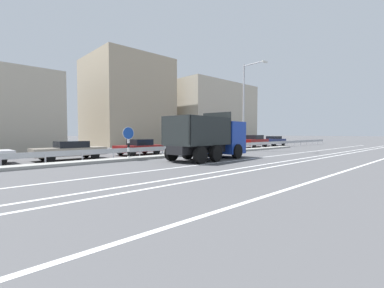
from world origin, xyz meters
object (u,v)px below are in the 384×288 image
(median_road_sign, at_px, (128,142))
(street_lamp_1, at_px, (245,103))
(parked_car_6, at_px, (226,142))
(dump_truck, at_px, (215,140))
(parked_car_5, at_px, (191,144))
(parked_car_8, at_px, (273,141))
(parked_car_4, at_px, (139,147))
(parked_car_7, at_px, (254,141))
(parked_car_3, at_px, (70,150))

(median_road_sign, bearing_deg, street_lamp_1, -0.93)
(street_lamp_1, xyz_separation_m, parked_car_6, (1.28, 3.58, -4.14))
(dump_truck, bearing_deg, street_lamp_1, 104.85)
(parked_car_5, distance_m, parked_car_8, 16.77)
(parked_car_4, height_order, parked_car_5, parked_car_5)
(street_lamp_1, relative_size, parked_car_4, 2.20)
(parked_car_5, height_order, parked_car_7, parked_car_5)
(median_road_sign, distance_m, parked_car_6, 14.77)
(median_road_sign, distance_m, parked_car_4, 4.37)
(dump_truck, xyz_separation_m, median_road_sign, (-5.13, 3.19, -0.09))
(dump_truck, bearing_deg, median_road_sign, -127.58)
(street_lamp_1, distance_m, parked_car_6, 5.62)
(parked_car_3, relative_size, parked_car_8, 1.20)
(dump_truck, distance_m, parked_car_5, 6.95)
(parked_car_7, xyz_separation_m, parked_car_8, (5.10, 0.15, -0.06))
(parked_car_6, distance_m, parked_car_7, 5.74)
(dump_truck, distance_m, parked_car_6, 11.35)
(street_lamp_1, distance_m, parked_car_5, 6.95)
(parked_car_6, bearing_deg, parked_car_8, -91.33)
(dump_truck, relative_size, parked_car_8, 1.72)
(parked_car_8, bearing_deg, street_lamp_1, 109.15)
(street_lamp_1, distance_m, parked_car_8, 13.32)
(parked_car_5, bearing_deg, parked_car_3, 85.41)
(median_road_sign, xyz_separation_m, parked_car_3, (-2.77, 3.07, -0.56))
(dump_truck, distance_m, parked_car_7, 16.32)
(parked_car_7, bearing_deg, parked_car_8, -92.73)
(median_road_sign, bearing_deg, parked_car_6, 13.18)
(street_lamp_1, bearing_deg, median_road_sign, 179.07)
(dump_truck, bearing_deg, parked_car_4, -166.12)
(parked_car_5, bearing_deg, street_lamp_1, -127.41)
(parked_car_6, relative_size, parked_car_7, 0.90)
(parked_car_3, height_order, parked_car_7, parked_car_7)
(parked_car_3, distance_m, parked_car_5, 11.22)
(parked_car_6, height_order, parked_car_7, parked_car_7)
(parked_car_8, bearing_deg, parked_car_5, 94.27)
(median_road_sign, distance_m, parked_car_7, 20.37)
(dump_truck, relative_size, parked_car_3, 1.43)
(street_lamp_1, height_order, parked_car_5, street_lamp_1)
(parked_car_5, relative_size, parked_car_7, 0.88)
(parked_car_5, bearing_deg, median_road_sign, 105.26)
(parked_car_5, distance_m, parked_car_6, 5.95)
(parked_car_4, relative_size, parked_car_8, 1.03)
(dump_truck, height_order, parked_car_7, dump_truck)
(parked_car_6, xyz_separation_m, parked_car_8, (10.83, 0.04, -0.05))
(parked_car_7, relative_size, parked_car_8, 1.27)
(median_road_sign, height_order, parked_car_8, median_road_sign)
(parked_car_7, bearing_deg, parked_car_6, 84.48)
(dump_truck, distance_m, parked_car_3, 10.11)
(dump_truck, relative_size, street_lamp_1, 0.76)
(parked_car_3, relative_size, parked_car_7, 0.95)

